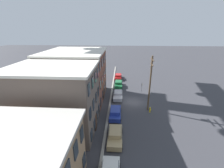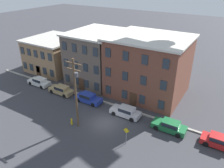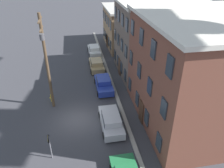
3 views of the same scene
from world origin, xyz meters
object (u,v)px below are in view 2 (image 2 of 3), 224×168
Objects in this scene: car_red at (220,141)px; fire_hydrant at (72,121)px; utility_pole at (76,91)px; car_tan at (61,90)px; car_blue at (88,98)px; car_silver at (126,111)px; caution_sign at (126,133)px; car_green at (170,126)px; car_white at (39,81)px.

fire_hydrant is at bearing -161.73° from car_red.
utility_pole is 5.02m from fire_hydrant.
car_tan is 1.00× the size of car_blue.
car_red is 18.27m from utility_pole.
car_tan is at bearing 141.40° from fire_hydrant.
car_silver is 1.81× the size of caution_sign.
car_green is at bearing -178.33° from car_red.
car_green is at bearing 0.28° from car_silver.
car_blue is 1.00× the size of car_red.
car_green is at bearing 26.99° from utility_pole.
car_tan reaches higher than fire_hydrant.
car_tan is 1.00× the size of car_silver.
car_white is 5.66m from car_tan.
car_green is at bearing 25.87° from fire_hydrant.
caution_sign is at bearing -150.89° from car_red.
car_blue is 0.46× the size of utility_pole.
car_silver is 8.35m from utility_pole.
car_tan and car_red have the same top height.
utility_pole is at bearing -65.05° from car_blue.
car_tan and car_silver have the same top height.
utility_pole is at bearing -34.03° from car_tan.
car_tan is 9.21m from fire_hydrant.
utility_pole is at bearing -128.40° from car_silver.
car_white and car_blue have the same top height.
caution_sign reaches higher than car_white.
car_tan is 4.58× the size of fire_hydrant.
car_white is 1.00× the size of car_green.
car_red is at bearing 0.25° from car_tan.
car_red is at bearing -0.27° from car_white.
car_white is 18.15m from car_silver.
caution_sign is at bearing -61.68° from car_silver.
car_blue is 19.41m from car_red.
car_blue is 1.00× the size of car_silver.
caution_sign is at bearing -14.78° from car_white.
car_blue is 13.39m from car_green.
caution_sign is at bearing -19.02° from car_tan.
utility_pole is (2.67, -5.73, 4.65)m from car_blue.
car_blue is 4.58× the size of fire_hydrant.
car_silver is at bearing 118.32° from caution_sign.
car_red is (12.44, 0.21, 0.00)m from car_silver.
car_green is (18.91, -0.07, 0.00)m from car_tan.
fire_hydrant is (12.85, -6.00, -0.27)m from car_white.
car_white is 1.00× the size of car_red.
car_red is 1.81× the size of caution_sign.
car_tan is at bearing -177.86° from car_blue.
car_tan is 0.46× the size of utility_pole.
car_tan and car_green have the same top height.
car_blue is at bearing 2.14° from car_tan.
car_white is 1.81× the size of caution_sign.
utility_pole reaches higher than car_white.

